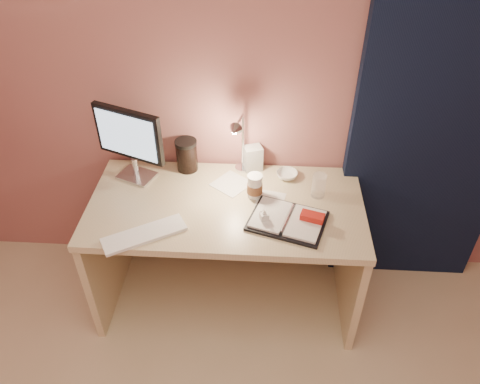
# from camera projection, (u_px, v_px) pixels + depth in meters

# --- Properties ---
(room) EXTENTS (3.50, 3.50, 3.50)m
(room) POSITION_uv_depth(u_px,v_px,m) (421.00, 108.00, 2.32)
(room) COLOR #C6B28E
(room) RESTS_ON ground
(desk) EXTENTS (1.40, 0.70, 0.73)m
(desk) POSITION_uv_depth(u_px,v_px,m) (228.00, 226.00, 2.57)
(desk) COLOR #CCBA90
(desk) RESTS_ON ground
(monitor) EXTENTS (0.37, 0.20, 0.42)m
(monitor) POSITION_uv_depth(u_px,v_px,m) (130.00, 138.00, 2.40)
(monitor) COLOR silver
(monitor) RESTS_ON desk
(keyboard) EXTENTS (0.40, 0.30, 0.02)m
(keyboard) POSITION_uv_depth(u_px,v_px,m) (144.00, 234.00, 2.19)
(keyboard) COLOR white
(keyboard) RESTS_ON desk
(planner) EXTENTS (0.42, 0.36, 0.06)m
(planner) POSITION_uv_depth(u_px,v_px,m) (290.00, 220.00, 2.26)
(planner) COLOR black
(planner) RESTS_ON desk
(paper_b) EXTENTS (0.17, 0.17, 0.00)m
(paper_b) POSITION_uv_depth(u_px,v_px,m) (271.00, 200.00, 2.40)
(paper_b) COLOR silver
(paper_b) RESTS_ON desk
(paper_c) EXTENTS (0.24, 0.24, 0.00)m
(paper_c) POSITION_uv_depth(u_px,v_px,m) (231.00, 184.00, 2.50)
(paper_c) COLOR silver
(paper_c) RESTS_ON desk
(coffee_cup) EXTENTS (0.08, 0.08, 0.13)m
(coffee_cup) POSITION_uv_depth(u_px,v_px,m) (255.00, 186.00, 2.39)
(coffee_cup) COLOR silver
(coffee_cup) RESTS_ON desk
(clear_cup) EXTENTS (0.07, 0.07, 0.13)m
(clear_cup) POSITION_uv_depth(u_px,v_px,m) (319.00, 185.00, 2.39)
(clear_cup) COLOR white
(clear_cup) RESTS_ON desk
(bowl) EXTENTS (0.13, 0.13, 0.04)m
(bowl) POSITION_uv_depth(u_px,v_px,m) (287.00, 175.00, 2.54)
(bowl) COLOR silver
(bowl) RESTS_ON desk
(lotion_bottle) EXTENTS (0.05, 0.05, 0.09)m
(lotion_bottle) POSITION_uv_depth(u_px,v_px,m) (264.00, 216.00, 2.23)
(lotion_bottle) COLOR silver
(lotion_bottle) RESTS_ON desk
(dark_jar) EXTENTS (0.12, 0.12, 0.16)m
(dark_jar) POSITION_uv_depth(u_px,v_px,m) (187.00, 157.00, 2.56)
(dark_jar) COLOR black
(dark_jar) RESTS_ON desk
(product_box) EXTENTS (0.11, 0.10, 0.14)m
(product_box) POSITION_uv_depth(u_px,v_px,m) (253.00, 158.00, 2.57)
(product_box) COLOR #BABBB6
(product_box) RESTS_ON desk
(desk_lamp) EXTENTS (0.12, 0.23, 0.37)m
(desk_lamp) POSITION_uv_depth(u_px,v_px,m) (246.00, 143.00, 2.40)
(desk_lamp) COLOR silver
(desk_lamp) RESTS_ON desk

